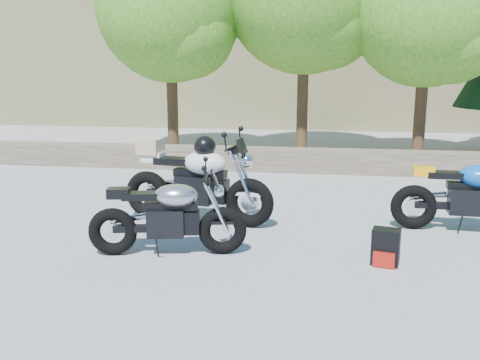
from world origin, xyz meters
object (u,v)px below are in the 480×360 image
silver_bike (168,217)px  white_bike (196,180)px  backpack (386,248)px  blue_bike (470,196)px

silver_bike → white_bike: bearing=78.9°
white_bike → backpack: 2.98m
backpack → white_bike: bearing=165.0°
white_bike → blue_bike: 3.91m
blue_bike → silver_bike: bearing=-156.0°
blue_bike → backpack: 1.99m
white_bike → blue_bike: white_bike is taller
silver_bike → backpack: (2.63, 0.05, -0.27)m
silver_bike → blue_bike: bearing=10.8°
silver_bike → blue_bike: blue_bike is taller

